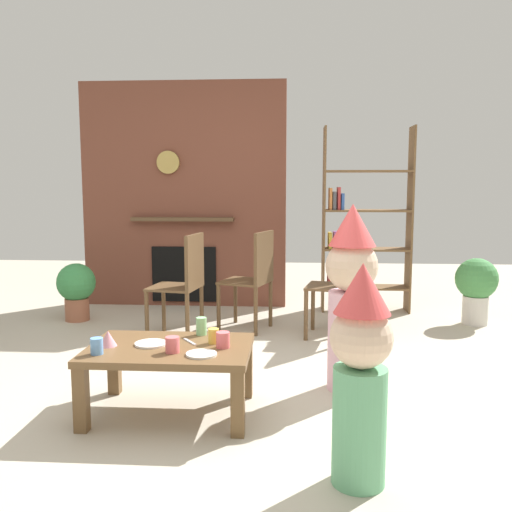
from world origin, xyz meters
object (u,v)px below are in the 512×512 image
Objects in this scene: paper_cup_near_right at (223,340)px; potted_plant_tall at (476,285)px; birthday_cake_slice at (108,338)px; potted_plant_short at (76,287)px; bookshelf at (359,227)px; paper_cup_near_left at (214,336)px; child_in_pink at (351,293)px; coffee_table at (170,357)px; paper_plate_front at (201,354)px; paper_cup_far_left at (201,326)px; paper_plate_rear at (151,344)px; child_with_cone_hat at (361,369)px; dining_chair_middle at (254,274)px; paper_cup_far_right at (97,346)px; dining_chair_right at (341,279)px; dining_chair_left at (185,280)px; paper_cup_center at (172,345)px.

paper_cup_near_right is 0.14× the size of potted_plant_tall.
birthday_cake_slice is (-0.66, -0.01, -0.00)m from paper_cup_near_right.
paper_cup_near_right is 0.16× the size of potted_plant_short.
bookshelf reaches higher than paper_cup_near_left.
child_in_pink is at bearing 24.63° from paper_cup_near_left.
child_in_pink is 2.99m from potted_plant_short.
paper_plate_front is at bearing -36.88° from coffee_table.
paper_cup_far_left is 0.96m from child_in_pink.
paper_plate_rear is 1.32m from child_with_cone_hat.
coffee_table is 0.28m from paper_cup_near_left.
child_with_cone_hat is 3.69m from potted_plant_short.
bookshelf reaches higher than dining_chair_middle.
potted_plant_tall reaches higher than paper_cup_far_right.
paper_cup_far_right is 0.16× the size of potted_plant_short.
child_in_pink reaches higher than potted_plant_short.
dining_chair_middle is at bearing -2.47° from dining_chair_right.
child_with_cone_hat reaches higher than dining_chair_left.
dining_chair_left is at bearing 16.52° from dining_chair_right.
child_in_pink is at bearing 29.09° from paper_cup_center.
dining_chair_left is 1.34m from dining_chair_right.
potted_plant_short is (-1.54, 1.87, -0.12)m from paper_cup_far_left.
potted_plant_short is at bearing 10.75° from dining_chair_middle.
dining_chair_middle and dining_chair_right have the same top height.
paper_cup_near_left is 0.15× the size of potted_plant_short.
paper_cup_near_left is 0.07× the size of child_in_pink.
dining_chair_middle is at bearing 85.91° from paper_plate_front.
dining_chair_left is (-0.46, 1.49, 0.07)m from paper_cup_near_left.
paper_cup_near_left is 0.11m from paper_cup_near_right.
paper_plate_rear is at bearing -58.59° from potted_plant_short.
paper_cup_far_right is at bearing 0.84° from child_in_pink.
paper_cup_center reaches higher than paper_plate_rear.
dining_chair_right is (0.97, 1.43, 0.06)m from paper_cup_far_left.
paper_cup_near_left is at bearing 22.53° from paper_cup_far_right.
child_in_pink is (1.07, 0.45, 0.30)m from coffee_table.
child_in_pink is at bearing 18.50° from birthday_cake_slice.
paper_plate_rear is 3.36m from potted_plant_tall.
paper_plate_rear is (-0.25, -0.23, -0.05)m from paper_cup_far_left.
dining_chair_middle reaches higher than paper_cup_far_right.
dining_chair_right is (1.07, 1.80, 0.07)m from paper_cup_center.
child_in_pink reaches higher than dining_chair_left.
paper_cup_near_left is at bearing 116.84° from dining_chair_left.
paper_cup_near_left reaches higher than paper_plate_front.
potted_plant_tall is at bearing 38.94° from birthday_cake_slice.
paper_cup_center is 0.16× the size of potted_plant_short.
paper_cup_center is 0.41m from paper_cup_far_right.
paper_cup_far_right is at bearing -178.11° from paper_plate_front.
bookshelf is at bearing -121.23° from dining_chair_middle.
paper_cup_far_right is (-0.67, -0.17, -0.00)m from paper_cup_near_right.
paper_plate_rear is (-0.42, 0.03, -0.04)m from paper_cup_near_right.
paper_cup_far_right is at bearing -171.82° from paper_cup_center.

